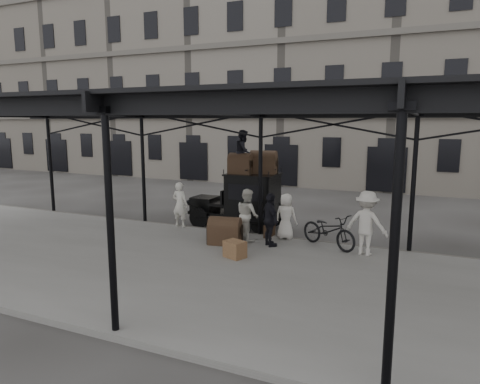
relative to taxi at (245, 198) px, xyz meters
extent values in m
plane|color=#383533|center=(1.05, -3.11, -1.20)|extent=(120.00, 120.00, 0.00)
cube|color=slate|center=(1.05, -5.11, -1.13)|extent=(28.00, 8.00, 0.15)
cylinder|color=black|center=(-8.95, -1.11, 0.95)|extent=(0.14, 0.14, 4.30)
cylinder|color=black|center=(1.05, -1.11, 0.95)|extent=(0.14, 0.14, 4.30)
cylinder|color=black|center=(1.05, -8.91, 0.95)|extent=(0.14, 0.14, 4.30)
cube|color=black|center=(1.05, -1.11, 3.28)|extent=(22.00, 0.10, 0.45)
cube|color=black|center=(1.05, -8.91, 3.28)|extent=(22.00, 0.10, 0.45)
cube|color=black|center=(1.05, -4.81, 3.45)|extent=(22.50, 9.00, 0.08)
cube|color=silver|center=(1.05, -4.81, 3.52)|extent=(18.00, 7.00, 0.04)
cube|color=slate|center=(1.05, 14.89, 5.80)|extent=(64.00, 8.00, 14.00)
cylinder|color=black|center=(-1.68, -0.72, -0.80)|extent=(0.80, 0.10, 0.80)
cylinder|color=black|center=(-1.68, 0.72, -0.80)|extent=(0.80, 0.10, 0.80)
cylinder|color=black|center=(0.92, -0.72, -0.80)|extent=(0.80, 0.10, 0.80)
cylinder|color=black|center=(0.92, 0.72, -0.80)|extent=(0.80, 0.10, 0.80)
cube|color=black|center=(-0.43, 0.00, -0.65)|extent=(3.60, 1.25, 0.12)
cube|color=black|center=(-1.78, 0.00, -0.35)|extent=(0.90, 1.00, 0.55)
cube|color=black|center=(-2.25, 0.00, -0.35)|extent=(0.06, 0.70, 0.55)
cube|color=black|center=(-0.98, 0.00, -0.25)|extent=(0.70, 1.30, 0.10)
cube|color=black|center=(0.32, 0.00, 0.15)|extent=(1.80, 1.45, 1.55)
cube|color=black|center=(0.32, -0.73, 0.35)|extent=(1.40, 0.02, 0.60)
cube|color=black|center=(0.32, 0.00, 0.95)|extent=(1.90, 1.55, 0.06)
imported|color=silver|center=(-2.16, -1.31, -0.19)|extent=(0.64, 0.44, 1.73)
imported|color=beige|center=(0.94, -2.00, -0.17)|extent=(1.08, 1.07, 1.76)
imported|color=silver|center=(2.08, -1.31, -0.27)|extent=(0.81, 0.56, 1.57)
imported|color=black|center=(1.89, -2.39, -0.18)|extent=(1.02, 1.03, 1.74)
imported|color=beige|center=(4.84, -2.07, -0.08)|extent=(1.39, 0.97, 1.96)
imported|color=black|center=(3.65, -1.74, -0.50)|extent=(2.21, 1.66, 1.11)
imported|color=black|center=(-0.03, -0.10, 1.80)|extent=(0.76, 0.90, 1.65)
cube|color=olive|center=(1.33, -3.92, -0.80)|extent=(0.73, 0.64, 0.50)
cube|color=#432F1F|center=(1.48, -1.32, -0.83)|extent=(0.25, 0.62, 0.45)
cube|color=#432F1F|center=(0.48, -2.28, -0.85)|extent=(0.60, 0.16, 0.40)
camera|label=1|loc=(6.40, -15.05, 2.95)|focal=32.00mm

